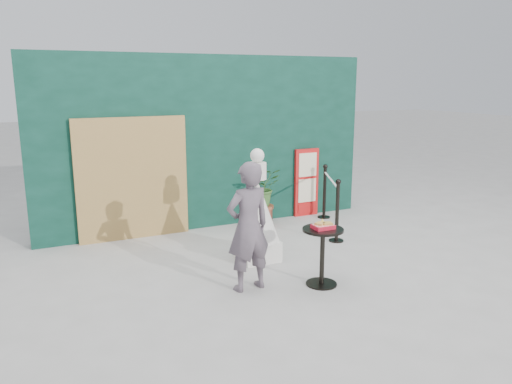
# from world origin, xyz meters

# --- Properties ---
(ground) EXTENTS (60.00, 60.00, 0.00)m
(ground) POSITION_xyz_m (0.00, 0.00, 0.00)
(ground) COLOR #ADAAA5
(ground) RESTS_ON ground
(back_wall) EXTENTS (6.00, 0.30, 3.00)m
(back_wall) POSITION_xyz_m (0.00, 3.15, 1.50)
(back_wall) COLOR #0A2F23
(back_wall) RESTS_ON ground
(bamboo_fence) EXTENTS (1.80, 0.08, 2.00)m
(bamboo_fence) POSITION_xyz_m (-1.40, 2.94, 1.00)
(bamboo_fence) COLOR tan
(bamboo_fence) RESTS_ON ground
(woman) EXTENTS (0.63, 0.46, 1.62)m
(woman) POSITION_xyz_m (-0.56, 0.23, 0.81)
(woman) COLOR #60525E
(woman) RESTS_ON ground
(menu_board) EXTENTS (0.50, 0.07, 1.30)m
(menu_board) POSITION_xyz_m (1.90, 2.95, 0.65)
(menu_board) COLOR red
(menu_board) RESTS_ON ground
(statue) EXTENTS (0.64, 0.64, 1.64)m
(statue) POSITION_xyz_m (-0.01, 1.14, 0.67)
(statue) COLOR silver
(statue) RESTS_ON ground
(cafe_table) EXTENTS (0.52, 0.52, 0.75)m
(cafe_table) POSITION_xyz_m (0.34, -0.05, 0.50)
(cafe_table) COLOR black
(cafe_table) RESTS_ON ground
(food_basket) EXTENTS (0.26, 0.19, 0.11)m
(food_basket) POSITION_xyz_m (0.34, -0.05, 0.79)
(food_basket) COLOR red
(food_basket) RESTS_ON cafe_table
(planter) EXTENTS (0.61, 0.53, 1.04)m
(planter) POSITION_xyz_m (0.85, 2.73, 0.60)
(planter) COLOR brown
(planter) RESTS_ON ground
(stanchion_barrier) EXTENTS (0.84, 1.54, 1.03)m
(stanchion_barrier) POSITION_xyz_m (1.82, 2.01, 0.49)
(stanchion_barrier) COLOR black
(stanchion_barrier) RESTS_ON ground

